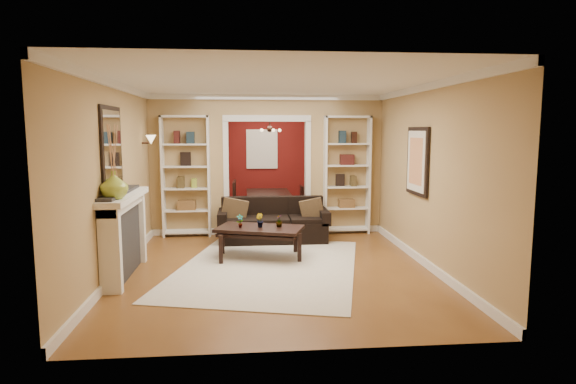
{
  "coord_description": "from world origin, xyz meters",
  "views": [
    {
      "loc": [
        -0.44,
        -8.2,
        2.03
      ],
      "look_at": [
        0.23,
        -0.8,
        1.07
      ],
      "focal_mm": 30.0,
      "sensor_mm": 36.0,
      "label": 1
    }
  ],
  "objects": [
    {
      "name": "wall_front",
      "position": [
        0.0,
        -4.0,
        1.35
      ],
      "size": [
        8.0,
        0.0,
        8.0
      ],
      "primitive_type": "plane",
      "rotation": [
        -1.57,
        0.0,
        0.0
      ],
      "color": "tan",
      "rests_on": "ground"
    },
    {
      "name": "dining_chair_sw",
      "position": [
        -0.42,
        2.83,
        0.45
      ],
      "size": [
        0.49,
        0.49,
        0.91
      ],
      "primitive_type": "cube",
      "rotation": [
        0.0,
        0.0,
        1.46
      ],
      "color": "black",
      "rests_on": "floor"
    },
    {
      "name": "bookshelf_right",
      "position": [
        1.55,
        1.03,
        1.15
      ],
      "size": [
        0.9,
        0.3,
        2.3
      ],
      "primitive_type": "cube",
      "color": "white",
      "rests_on": "floor"
    },
    {
      "name": "coffee_table",
      "position": [
        -0.21,
        -0.72,
        0.25
      ],
      "size": [
        1.48,
        1.09,
        0.5
      ],
      "primitive_type": "cube",
      "rotation": [
        0.0,
        0.0,
        -0.31
      ],
      "color": "black",
      "rests_on": "floor"
    },
    {
      "name": "partition_wall",
      "position": [
        0.0,
        1.2,
        1.35
      ],
      "size": [
        4.5,
        0.15,
        2.7
      ],
      "primitive_type": "cube",
      "color": "tan",
      "rests_on": "floor"
    },
    {
      "name": "floor",
      "position": [
        0.0,
        0.0,
        0.0
      ],
      "size": [
        8.0,
        8.0,
        0.0
      ],
      "primitive_type": "plane",
      "color": "brown",
      "rests_on": "ground"
    },
    {
      "name": "area_rug",
      "position": [
        -0.11,
        -1.25,
        0.01
      ],
      "size": [
        3.32,
        4.06,
        0.01
      ],
      "primitive_type": "cube",
      "rotation": [
        0.0,
        0.0,
        -0.24
      ],
      "color": "beige",
      "rests_on": "floor"
    },
    {
      "name": "ceiling",
      "position": [
        0.0,
        0.0,
        2.7
      ],
      "size": [
        8.0,
        8.0,
        0.0
      ],
      "primitive_type": "plane",
      "rotation": [
        3.14,
        0.0,
        0.0
      ],
      "color": "white",
      "rests_on": "ground"
    },
    {
      "name": "wall_right",
      "position": [
        2.25,
        0.0,
        1.35
      ],
      "size": [
        0.0,
        8.0,
        8.0
      ],
      "primitive_type": "plane",
      "rotation": [
        1.57,
        0.0,
        -1.57
      ],
      "color": "tan",
      "rests_on": "ground"
    },
    {
      "name": "sofa",
      "position": [
        0.07,
        0.45,
        0.39
      ],
      "size": [
        2.0,
        0.86,
        0.78
      ],
      "primitive_type": "cube",
      "color": "black",
      "rests_on": "floor"
    },
    {
      "name": "framed_art",
      "position": [
        2.21,
        -1.0,
        1.55
      ],
      "size": [
        0.04,
        0.85,
        1.05
      ],
      "primitive_type": "cube",
      "color": "black",
      "rests_on": "wall_right"
    },
    {
      "name": "plant_left",
      "position": [
        -0.52,
        -0.72,
        0.61
      ],
      "size": [
        0.13,
        0.1,
        0.21
      ],
      "primitive_type": "imported",
      "rotation": [
        0.0,
        0.0,
        0.3
      ],
      "color": "#336626",
      "rests_on": "coffee_table"
    },
    {
      "name": "pillow_right",
      "position": [
        0.78,
        0.43,
        0.59
      ],
      "size": [
        0.42,
        0.17,
        0.41
      ],
      "primitive_type": "cube",
      "rotation": [
        0.0,
        0.0,
        -0.13
      ],
      "color": "brown",
      "rests_on": "sofa"
    },
    {
      "name": "dining_chair_se",
      "position": [
        0.68,
        2.83,
        0.38
      ],
      "size": [
        0.4,
        0.4,
        0.76
      ],
      "primitive_type": "cube",
      "rotation": [
        0.0,
        0.0,
        -1.49
      ],
      "color": "black",
      "rests_on": "floor"
    },
    {
      "name": "fireplace",
      "position": [
        -2.09,
        -1.5,
        0.58
      ],
      "size": [
        0.32,
        1.7,
        1.16
      ],
      "primitive_type": "cube",
      "color": "white",
      "rests_on": "floor"
    },
    {
      "name": "dining_window",
      "position": [
        0.0,
        3.93,
        1.55
      ],
      "size": [
        0.78,
        0.03,
        0.98
      ],
      "primitive_type": "cube",
      "color": "#8CA5CC",
      "rests_on": "wall_back"
    },
    {
      "name": "vase",
      "position": [
        -2.09,
        -1.99,
        1.34
      ],
      "size": [
        0.41,
        0.41,
        0.36
      ],
      "primitive_type": "imported",
      "rotation": [
        0.0,
        0.0,
        -0.23
      ],
      "color": "#96AF38",
      "rests_on": "fireplace"
    },
    {
      "name": "chandelier",
      "position": [
        0.0,
        2.7,
        2.02
      ],
      "size": [
        0.5,
        0.5,
        0.3
      ],
      "primitive_type": "cube",
      "color": "#351E18",
      "rests_on": "ceiling"
    },
    {
      "name": "dining_chair_nw",
      "position": [
        -0.42,
        2.23,
        0.47
      ],
      "size": [
        0.6,
        0.6,
        0.93
      ],
      "primitive_type": "cube",
      "rotation": [
        0.0,
        0.0,
        1.96
      ],
      "color": "black",
      "rests_on": "floor"
    },
    {
      "name": "bookshelf_left",
      "position": [
        -1.55,
        1.03,
        1.15
      ],
      "size": [
        0.9,
        0.3,
        2.3
      ],
      "primitive_type": "cube",
      "color": "white",
      "rests_on": "floor"
    },
    {
      "name": "wall_sconce",
      "position": [
        -2.15,
        0.55,
        1.83
      ],
      "size": [
        0.18,
        0.18,
        0.22
      ],
      "primitive_type": "cube",
      "color": "#FFE0A5",
      "rests_on": "wall_left"
    },
    {
      "name": "dining_chair_ne",
      "position": [
        0.68,
        2.23,
        0.4
      ],
      "size": [
        0.46,
        0.46,
        0.81
      ],
      "primitive_type": "cube",
      "rotation": [
        0.0,
        0.0,
        -1.73
      ],
      "color": "black",
      "rests_on": "floor"
    },
    {
      "name": "pillow_left",
      "position": [
        -0.64,
        0.43,
        0.61
      ],
      "size": [
        0.46,
        0.16,
        0.45
      ],
      "primitive_type": "cube",
      "rotation": [
        0.0,
        0.0,
        0.08
      ],
      "color": "brown",
      "rests_on": "sofa"
    },
    {
      "name": "wall_back",
      "position": [
        0.0,
        4.0,
        1.35
      ],
      "size": [
        8.0,
        0.0,
        8.0
      ],
      "primitive_type": "plane",
      "rotation": [
        1.57,
        0.0,
        0.0
      ],
      "color": "tan",
      "rests_on": "ground"
    },
    {
      "name": "plant_right",
      "position": [
        0.09,
        -0.72,
        0.6
      ],
      "size": [
        0.12,
        0.12,
        0.19
      ],
      "primitive_type": "imported",
      "rotation": [
        0.0,
        0.0,
        4.54
      ],
      "color": "#336626",
      "rests_on": "coffee_table"
    },
    {
      "name": "red_back_panel",
      "position": [
        0.0,
        3.97,
        1.32
      ],
      "size": [
        4.44,
        0.04,
        2.64
      ],
      "primitive_type": "cube",
      "color": "maroon",
      "rests_on": "floor"
    },
    {
      "name": "plant_center",
      "position": [
        -0.21,
        -0.72,
        0.61
      ],
      "size": [
        0.15,
        0.15,
        0.22
      ],
      "primitive_type": "imported",
      "rotation": [
        0.0,
        0.0,
        2.27
      ],
      "color": "#336626",
      "rests_on": "coffee_table"
    },
    {
      "name": "wall_left",
      "position": [
        -2.25,
        0.0,
        1.35
      ],
      "size": [
        0.0,
        8.0,
        8.0
      ],
      "primitive_type": "plane",
      "rotation": [
        1.57,
        0.0,
        1.57
      ],
      "color": "tan",
      "rests_on": "ground"
    },
    {
      "name": "mirror",
      "position": [
        -2.23,
        -1.5,
        1.8
      ],
      "size": [
        0.03,
        0.95,
        1.1
      ],
      "primitive_type": "cube",
      "color": "silver",
      "rests_on": "wall_left"
    },
    {
      "name": "dining_table",
      "position": [
        0.13,
        2.53,
        0.31
      ],
      "size": [
        1.76,
        0.98,
        0.62
      ],
      "primitive_type": "imported",
      "rotation": [
        0.0,
        0.0,
        1.57
      ],
      "color": "black",
      "rests_on": "floor"
    }
  ]
}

